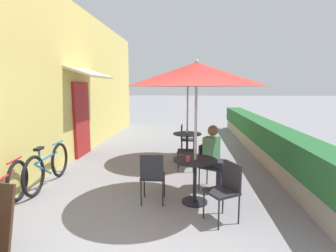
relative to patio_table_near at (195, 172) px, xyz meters
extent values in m
cube|color=#E0CC6B|center=(-3.33, 3.49, 1.56)|extent=(0.24, 11.28, 4.20)
cube|color=maroon|center=(-3.17, 2.92, 0.51)|extent=(0.08, 0.96, 2.10)
cube|color=beige|center=(-2.86, 2.92, 1.81)|extent=(0.78, 1.80, 0.30)
cube|color=gray|center=(1.97, 3.39, -0.31)|extent=(0.44, 10.28, 0.45)
cube|color=#235B2D|center=(1.97, 3.39, 0.19)|extent=(0.60, 9.76, 0.56)
cylinder|color=black|center=(0.00, 0.00, -0.53)|extent=(0.44, 0.44, 0.02)
cylinder|color=black|center=(0.00, 0.00, -0.16)|extent=(0.06, 0.06, 0.74)
cylinder|color=black|center=(0.00, 0.00, 0.21)|extent=(0.74, 0.74, 0.02)
cylinder|color=#B7B7BC|center=(0.00, 0.00, 0.61)|extent=(0.04, 0.04, 2.30)
cone|color=red|center=(0.00, 0.00, 1.62)|extent=(2.21, 2.21, 0.38)
sphere|color=#B7B7BC|center=(0.00, 0.00, 1.82)|extent=(0.07, 0.07, 0.07)
cube|color=#232328|center=(0.37, -0.61, -0.09)|extent=(0.55, 0.55, 0.04)
cube|color=#232328|center=(0.53, -0.51, 0.12)|extent=(0.22, 0.34, 0.42)
cylinder|color=#232328|center=(0.12, -0.55, -0.31)|extent=(0.02, 0.02, 0.45)
cylinder|color=#232328|center=(0.31, -0.85, -0.31)|extent=(0.02, 0.02, 0.45)
cylinder|color=#232328|center=(0.43, -0.36, -0.31)|extent=(0.02, 0.02, 0.45)
cylinder|color=#232328|center=(0.62, -0.67, -0.31)|extent=(0.02, 0.02, 0.45)
cube|color=#232328|center=(0.34, 0.63, -0.09)|extent=(0.54, 0.54, 0.04)
cube|color=#232328|center=(0.18, 0.71, 0.12)|extent=(0.21, 0.35, 0.42)
cylinder|color=#232328|center=(0.41, 0.38, -0.31)|extent=(0.02, 0.02, 0.45)
cylinder|color=#232328|center=(0.58, 0.70, -0.31)|extent=(0.02, 0.02, 0.45)
cylinder|color=#232328|center=(0.10, 0.55, -0.31)|extent=(0.02, 0.02, 0.45)
cylinder|color=#232328|center=(0.27, 0.87, -0.31)|extent=(0.02, 0.02, 0.45)
cylinder|color=#23232D|center=(0.46, 0.47, -0.30)|extent=(0.11, 0.11, 0.47)
cylinder|color=#23232D|center=(0.54, 0.61, -0.30)|extent=(0.11, 0.11, 0.47)
cube|color=#23232D|center=(0.42, 0.58, -0.01)|extent=(0.46, 0.44, 0.12)
cube|color=#4C8456|center=(0.32, 0.63, 0.24)|extent=(0.36, 0.40, 0.50)
sphere|color=brown|center=(0.34, 0.63, 0.61)|extent=(0.20, 0.20, 0.20)
cube|color=#232328|center=(-0.71, -0.02, -0.09)|extent=(0.41, 0.41, 0.04)
cube|color=#232328|center=(-0.71, -0.20, 0.12)|extent=(0.38, 0.04, 0.42)
cylinder|color=#232328|center=(-0.54, 0.17, -0.31)|extent=(0.02, 0.02, 0.45)
cylinder|color=#232328|center=(-0.90, 0.16, -0.31)|extent=(0.02, 0.02, 0.45)
cylinder|color=#232328|center=(-0.53, -0.19, -0.31)|extent=(0.02, 0.02, 0.45)
cylinder|color=#232328|center=(-0.89, -0.20, -0.31)|extent=(0.02, 0.02, 0.45)
cylinder|color=#B73D3D|center=(-0.12, -0.13, 0.26)|extent=(0.07, 0.07, 0.09)
cylinder|color=black|center=(-0.15, 2.50, -0.53)|extent=(0.44, 0.44, 0.02)
cylinder|color=black|center=(-0.15, 2.50, -0.16)|extent=(0.06, 0.06, 0.74)
cylinder|color=black|center=(-0.15, 2.50, 0.21)|extent=(0.74, 0.74, 0.02)
cylinder|color=#B7B7BC|center=(-0.15, 2.50, 0.61)|extent=(0.04, 0.04, 2.30)
cone|color=red|center=(-0.15, 2.50, 1.62)|extent=(2.21, 2.21, 0.38)
sphere|color=#B7B7BC|center=(-0.15, 2.50, 1.82)|extent=(0.07, 0.07, 0.07)
cube|color=#232328|center=(-0.17, 1.79, -0.09)|extent=(0.41, 0.41, 0.04)
cube|color=#232328|center=(0.01, 1.78, 0.12)|extent=(0.04, 0.38, 0.42)
cylinder|color=#232328|center=(-0.35, 1.97, -0.31)|extent=(0.02, 0.02, 0.45)
cylinder|color=#232328|center=(-0.36, 1.61, -0.31)|extent=(0.02, 0.02, 0.45)
cylinder|color=#232328|center=(0.01, 1.96, -0.31)|extent=(0.02, 0.02, 0.45)
cylinder|color=#232328|center=(0.00, 1.60, -0.31)|extent=(0.02, 0.02, 0.45)
cube|color=#232328|center=(-0.13, 3.21, -0.09)|extent=(0.41, 0.41, 0.04)
cube|color=#232328|center=(-0.32, 3.21, 0.12)|extent=(0.04, 0.38, 0.42)
cylinder|color=#232328|center=(0.04, 3.02, -0.31)|extent=(0.02, 0.02, 0.45)
cylinder|color=#232328|center=(0.05, 3.38, -0.31)|extent=(0.02, 0.02, 0.45)
cylinder|color=#232328|center=(-0.32, 3.03, -0.31)|extent=(0.02, 0.02, 0.45)
cylinder|color=#232328|center=(-0.31, 3.39, -0.31)|extent=(0.02, 0.02, 0.45)
torus|color=black|center=(-3.06, -0.16, -0.18)|extent=(0.16, 0.71, 0.71)
cylinder|color=#B21E1E|center=(-3.05, -0.20, 0.19)|extent=(0.10, 0.46, 0.03)
torus|color=black|center=(-2.94, 1.11, -0.16)|extent=(0.10, 0.75, 0.75)
torus|color=black|center=(-2.88, 0.04, -0.16)|extent=(0.10, 0.75, 0.75)
cylinder|color=#236BA8|center=(-2.91, 0.57, 0.04)|extent=(0.09, 0.84, 0.04)
cylinder|color=#236BA8|center=(-2.90, 0.39, -0.15)|extent=(0.07, 0.62, 0.40)
cylinder|color=#236BA8|center=(-2.90, 0.28, 0.15)|extent=(0.04, 0.04, 0.26)
cube|color=black|center=(-2.90, 0.28, 0.28)|extent=(0.11, 0.23, 0.05)
cylinder|color=#236BA8|center=(-2.94, 1.07, 0.23)|extent=(0.06, 0.46, 0.03)
camera|label=1|loc=(-0.11, -4.27, 1.42)|focal=28.00mm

